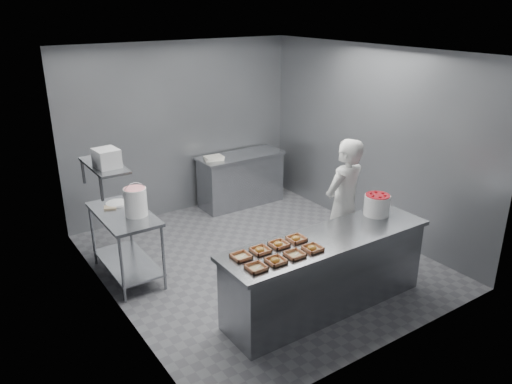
# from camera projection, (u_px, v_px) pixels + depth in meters

# --- Properties ---
(floor) EXTENTS (4.50, 4.50, 0.00)m
(floor) POSITION_uv_depth(u_px,v_px,m) (260.00, 260.00, 6.92)
(floor) COLOR #4C4C51
(floor) RESTS_ON ground
(ceiling) EXTENTS (4.50, 4.50, 0.00)m
(ceiling) POSITION_uv_depth(u_px,v_px,m) (260.00, 51.00, 5.91)
(ceiling) COLOR white
(ceiling) RESTS_ON wall_back
(wall_back) EXTENTS (4.00, 0.04, 2.80)m
(wall_back) POSITION_uv_depth(u_px,v_px,m) (182.00, 129.00, 8.16)
(wall_back) COLOR slate
(wall_back) RESTS_ON ground
(wall_left) EXTENTS (0.04, 4.50, 2.80)m
(wall_left) POSITION_uv_depth(u_px,v_px,m) (107.00, 196.00, 5.37)
(wall_left) COLOR slate
(wall_left) RESTS_ON ground
(wall_right) EXTENTS (0.04, 4.50, 2.80)m
(wall_right) POSITION_uv_depth(u_px,v_px,m) (370.00, 141.00, 7.46)
(wall_right) COLOR slate
(wall_right) RESTS_ON ground
(service_counter) EXTENTS (2.60, 0.70, 0.90)m
(service_counter) POSITION_uv_depth(u_px,v_px,m) (326.00, 272.00, 5.71)
(service_counter) COLOR slate
(service_counter) RESTS_ON ground
(prep_table) EXTENTS (0.60, 1.20, 0.90)m
(prep_table) POSITION_uv_depth(u_px,v_px,m) (125.00, 235.00, 6.31)
(prep_table) COLOR slate
(prep_table) RESTS_ON ground
(back_counter) EXTENTS (1.50, 0.60, 0.90)m
(back_counter) POSITION_uv_depth(u_px,v_px,m) (241.00, 179.00, 8.69)
(back_counter) COLOR slate
(back_counter) RESTS_ON ground
(wall_shelf) EXTENTS (0.35, 0.90, 0.03)m
(wall_shelf) POSITION_uv_depth(u_px,v_px,m) (104.00, 165.00, 5.87)
(wall_shelf) COLOR slate
(wall_shelf) RESTS_ON wall_left
(tray_0) EXTENTS (0.19, 0.18, 0.04)m
(tray_0) POSITION_uv_depth(u_px,v_px,m) (256.00, 267.00, 4.88)
(tray_0) COLOR tan
(tray_0) RESTS_ON service_counter
(tray_1) EXTENTS (0.19, 0.18, 0.06)m
(tray_1) POSITION_uv_depth(u_px,v_px,m) (276.00, 261.00, 5.00)
(tray_1) COLOR tan
(tray_1) RESTS_ON service_counter
(tray_2) EXTENTS (0.19, 0.18, 0.04)m
(tray_2) POSITION_uv_depth(u_px,v_px,m) (295.00, 254.00, 5.13)
(tray_2) COLOR tan
(tray_2) RESTS_ON service_counter
(tray_3) EXTENTS (0.19, 0.18, 0.06)m
(tray_3) POSITION_uv_depth(u_px,v_px,m) (312.00, 248.00, 5.25)
(tray_3) COLOR tan
(tray_3) RESTS_ON service_counter
(tray_4) EXTENTS (0.19, 0.18, 0.04)m
(tray_4) POSITION_uv_depth(u_px,v_px,m) (241.00, 256.00, 5.09)
(tray_4) COLOR tan
(tray_4) RESTS_ON service_counter
(tray_5) EXTENTS (0.19, 0.18, 0.06)m
(tray_5) POSITION_uv_depth(u_px,v_px,m) (260.00, 250.00, 5.22)
(tray_5) COLOR tan
(tray_5) RESTS_ON service_counter
(tray_6) EXTENTS (0.19, 0.18, 0.06)m
(tray_6) POSITION_uv_depth(u_px,v_px,m) (279.00, 244.00, 5.34)
(tray_6) COLOR tan
(tray_6) RESTS_ON service_counter
(tray_7) EXTENTS (0.19, 0.18, 0.06)m
(tray_7) POSITION_uv_depth(u_px,v_px,m) (296.00, 239.00, 5.47)
(tray_7) COLOR tan
(tray_7) RESTS_ON service_counter
(worker) EXTENTS (0.71, 0.53, 1.78)m
(worker) POSITION_uv_depth(u_px,v_px,m) (343.00, 206.00, 6.43)
(worker) COLOR silver
(worker) RESTS_ON ground
(strawberry_tub) EXTENTS (0.31, 0.31, 0.26)m
(strawberry_tub) POSITION_uv_depth(u_px,v_px,m) (377.00, 204.00, 6.09)
(strawberry_tub) COLOR white
(strawberry_tub) RESTS_ON service_counter
(glaze_bucket) EXTENTS (0.29, 0.28, 0.43)m
(glaze_bucket) POSITION_uv_depth(u_px,v_px,m) (136.00, 201.00, 6.06)
(glaze_bucket) COLOR white
(glaze_bucket) RESTS_ON prep_table
(bucket_lid) EXTENTS (0.29, 0.29, 0.02)m
(bucket_lid) POSITION_uv_depth(u_px,v_px,m) (117.00, 203.00, 6.45)
(bucket_lid) COLOR white
(bucket_lid) RESTS_ON prep_table
(rag) EXTENTS (0.19, 0.17, 0.02)m
(rag) POSITION_uv_depth(u_px,v_px,m) (110.00, 207.00, 6.32)
(rag) COLOR #CCB28C
(rag) RESTS_ON prep_table
(appliance) EXTENTS (0.27, 0.31, 0.22)m
(appliance) POSITION_uv_depth(u_px,v_px,m) (107.00, 158.00, 5.72)
(appliance) COLOR gray
(appliance) RESTS_ON wall_shelf
(paper_stack) EXTENTS (0.35, 0.29, 0.06)m
(paper_stack) POSITION_uv_depth(u_px,v_px,m) (214.00, 158.00, 8.25)
(paper_stack) COLOR silver
(paper_stack) RESTS_ON back_counter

